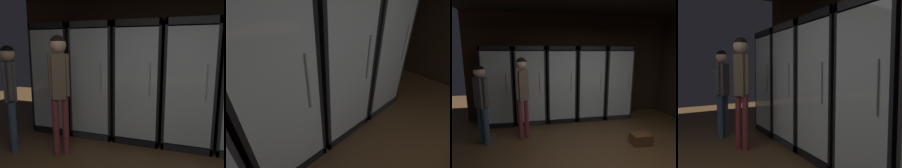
{
  "view_description": "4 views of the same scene",
  "coord_description": "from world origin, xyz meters",
  "views": [
    {
      "loc": [
        0.17,
        -0.9,
        1.54
      ],
      "look_at": [
        -0.91,
        2.26,
        0.98
      ],
      "focal_mm": 35.75,
      "sensor_mm": 36.0,
      "label": 1
    },
    {
      "loc": [
        -0.91,
        1.32,
        1.75
      ],
      "look_at": [
        -0.06,
        2.29,
        0.95
      ],
      "focal_mm": 25.91,
      "sensor_mm": 36.0,
      "label": 2
    },
    {
      "loc": [
        -1.3,
        -1.88,
        1.8
      ],
      "look_at": [
        -0.5,
        2.47,
        1.0
      ],
      "focal_mm": 28.47,
      "sensor_mm": 36.0,
      "label": 3
    },
    {
      "loc": [
        1.65,
        0.69,
        1.22
      ],
      "look_at": [
        -1.27,
        2.45,
        0.99
      ],
      "focal_mm": 34.75,
      "sensor_mm": 36.0,
      "label": 4
    }
  ],
  "objects": [
    {
      "name": "shopper_near",
      "position": [
        -1.5,
        1.73,
        1.12
      ],
      "size": [
        0.25,
        0.22,
        1.7
      ],
      "color": "brown",
      "rests_on": "ground"
    },
    {
      "name": "cooler_center",
      "position": [
        -0.56,
        2.71,
        0.95
      ],
      "size": [
        0.72,
        0.66,
        1.94
      ],
      "color": "black",
      "rests_on": "ground"
    },
    {
      "name": "cooler_far_left",
      "position": [
        -2.1,
        2.71,
        0.95
      ],
      "size": [
        0.72,
        0.66,
        1.94
      ],
      "color": "black",
      "rests_on": "ground"
    },
    {
      "name": "shopper_far",
      "position": [
        -2.26,
        1.63,
        0.95
      ],
      "size": [
        0.28,
        0.28,
        1.56
      ],
      "color": "#384C66",
      "rests_on": "ground"
    },
    {
      "name": "wall_back",
      "position": [
        0.0,
        3.03,
        1.4
      ],
      "size": [
        6.0,
        0.06,
        2.8
      ],
      "primitive_type": "cube",
      "color": "black",
      "rests_on": "ground"
    },
    {
      "name": "cooler_right",
      "position": [
        0.21,
        2.7,
        0.95
      ],
      "size": [
        0.72,
        0.66,
        1.94
      ],
      "color": "black",
      "rests_on": "ground"
    },
    {
      "name": "cooler_left",
      "position": [
        -1.33,
        2.71,
        0.95
      ],
      "size": [
        0.72,
        0.66,
        1.94
      ],
      "color": "#2B2B30",
      "rests_on": "ground"
    }
  ]
}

